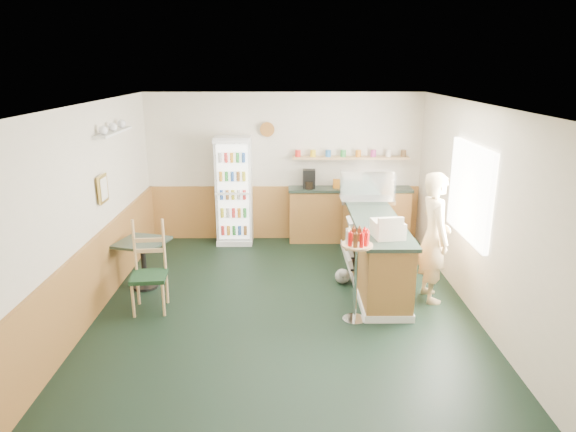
{
  "coord_description": "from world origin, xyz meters",
  "views": [
    {
      "loc": [
        0.02,
        -6.27,
        3.17
      ],
      "look_at": [
        0.06,
        0.6,
        1.13
      ],
      "focal_mm": 32.0,
      "sensor_mm": 36.0,
      "label": 1
    }
  ],
  "objects_px": {
    "shopkeeper": "(434,237)",
    "cash_register": "(388,229)",
    "condiment_stand": "(357,259)",
    "display_case": "(367,187)",
    "drinks_fridge": "(234,191)",
    "cafe_chair": "(150,263)",
    "cafe_table": "(143,255)"
  },
  "relations": [
    {
      "from": "cash_register",
      "to": "cafe_table",
      "type": "bearing_deg",
      "value": 160.28
    },
    {
      "from": "condiment_stand",
      "to": "shopkeeper",
      "type": "bearing_deg",
      "value": 29.41
    },
    {
      "from": "drinks_fridge",
      "to": "display_case",
      "type": "relative_size",
      "value": 2.27
    },
    {
      "from": "condiment_stand",
      "to": "cafe_chair",
      "type": "bearing_deg",
      "value": 171.51
    },
    {
      "from": "display_case",
      "to": "cafe_chair",
      "type": "height_order",
      "value": "display_case"
    },
    {
      "from": "shopkeeper",
      "to": "cafe_chair",
      "type": "distance_m",
      "value": 3.85
    },
    {
      "from": "drinks_fridge",
      "to": "display_case",
      "type": "height_order",
      "value": "drinks_fridge"
    },
    {
      "from": "cash_register",
      "to": "condiment_stand",
      "type": "relative_size",
      "value": 0.32
    },
    {
      "from": "drinks_fridge",
      "to": "condiment_stand",
      "type": "bearing_deg",
      "value": -59.32
    },
    {
      "from": "cafe_chair",
      "to": "display_case",
      "type": "bearing_deg",
      "value": 23.12
    },
    {
      "from": "drinks_fridge",
      "to": "condiment_stand",
      "type": "relative_size",
      "value": 1.61
    },
    {
      "from": "drinks_fridge",
      "to": "cash_register",
      "type": "bearing_deg",
      "value": -50.05
    },
    {
      "from": "display_case",
      "to": "cash_register",
      "type": "bearing_deg",
      "value": -90.0
    },
    {
      "from": "display_case",
      "to": "condiment_stand",
      "type": "distance_m",
      "value": 2.22
    },
    {
      "from": "drinks_fridge",
      "to": "shopkeeper",
      "type": "distance_m",
      "value": 3.82
    },
    {
      "from": "cafe_table",
      "to": "display_case",
      "type": "bearing_deg",
      "value": 17.95
    },
    {
      "from": "shopkeeper",
      "to": "cafe_chair",
      "type": "height_order",
      "value": "shopkeeper"
    },
    {
      "from": "condiment_stand",
      "to": "cafe_chair",
      "type": "xyz_separation_m",
      "value": [
        -2.69,
        0.4,
        -0.21
      ]
    },
    {
      "from": "drinks_fridge",
      "to": "display_case",
      "type": "xyz_separation_m",
      "value": [
        2.25,
        -0.92,
        0.28
      ]
    },
    {
      "from": "drinks_fridge",
      "to": "shopkeeper",
      "type": "xyz_separation_m",
      "value": [
        2.95,
        -2.41,
        -0.07
      ]
    },
    {
      "from": "drinks_fridge",
      "to": "display_case",
      "type": "bearing_deg",
      "value": -22.12
    },
    {
      "from": "shopkeeper",
      "to": "cafe_chair",
      "type": "relative_size",
      "value": 1.5
    },
    {
      "from": "cash_register",
      "to": "shopkeeper",
      "type": "relative_size",
      "value": 0.21
    },
    {
      "from": "display_case",
      "to": "cafe_table",
      "type": "bearing_deg",
      "value": -162.05
    },
    {
      "from": "display_case",
      "to": "shopkeeper",
      "type": "bearing_deg",
      "value": -64.93
    },
    {
      "from": "display_case",
      "to": "shopkeeper",
      "type": "relative_size",
      "value": 0.48
    },
    {
      "from": "cafe_chair",
      "to": "cash_register",
      "type": "bearing_deg",
      "value": -6.62
    },
    {
      "from": "cash_register",
      "to": "cafe_chair",
      "type": "distance_m",
      "value": 3.17
    },
    {
      "from": "condiment_stand",
      "to": "display_case",
      "type": "bearing_deg",
      "value": 78.34
    },
    {
      "from": "cafe_chair",
      "to": "cafe_table",
      "type": "bearing_deg",
      "value": 107.17
    },
    {
      "from": "drinks_fridge",
      "to": "cafe_chair",
      "type": "height_order",
      "value": "drinks_fridge"
    },
    {
      "from": "shopkeeper",
      "to": "cash_register",
      "type": "bearing_deg",
      "value": 108.24
    }
  ]
}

